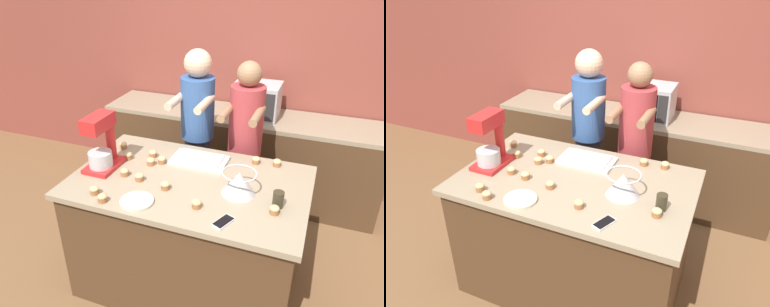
{
  "view_description": "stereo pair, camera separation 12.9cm",
  "coord_description": "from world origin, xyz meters",
  "views": [
    {
      "loc": [
        0.8,
        -2.05,
        2.28
      ],
      "look_at": [
        0.0,
        0.05,
        1.11
      ],
      "focal_mm": 35.0,
      "sensor_mm": 36.0,
      "label": 1
    },
    {
      "loc": [
        0.92,
        -2.01,
        2.28
      ],
      "look_at": [
        0.0,
        0.05,
        1.11
      ],
      "focal_mm": 35.0,
      "sensor_mm": 36.0,
      "label": 2
    }
  ],
  "objects": [
    {
      "name": "ground_plane",
      "position": [
        0.0,
        0.0,
        0.0
      ],
      "size": [
        16.0,
        16.0,
        0.0
      ],
      "primitive_type": "plane",
      "color": "brown"
    },
    {
      "name": "back_wall",
      "position": [
        0.0,
        1.77,
        1.35
      ],
      "size": [
        10.0,
        0.06,
        2.7
      ],
      "color": "brown",
      "rests_on": "ground_plane"
    },
    {
      "name": "island_counter",
      "position": [
        0.0,
        0.0,
        0.47
      ],
      "size": [
        1.62,
        1.01,
        0.93
      ],
      "color": "#4C331E",
      "rests_on": "ground_plane"
    },
    {
      "name": "back_counter",
      "position": [
        0.0,
        1.42,
        0.45
      ],
      "size": [
        2.8,
        0.6,
        0.9
      ],
      "color": "#4C331E",
      "rests_on": "ground_plane"
    },
    {
      "name": "person_left",
      "position": [
        -0.21,
        0.74,
        0.9
      ],
      "size": [
        0.31,
        0.48,
        1.66
      ],
      "color": "#33384C",
      "rests_on": "ground_plane"
    },
    {
      "name": "person_right",
      "position": [
        0.21,
        0.74,
        0.86
      ],
      "size": [
        0.3,
        0.48,
        1.6
      ],
      "color": "#232328",
      "rests_on": "ground_plane"
    },
    {
      "name": "stand_mixer",
      "position": [
        -0.64,
        -0.05,
        1.11
      ],
      "size": [
        0.2,
        0.3,
        0.41
      ],
      "color": "red",
      "rests_on": "island_counter"
    },
    {
      "name": "mixing_bowl",
      "position": [
        0.36,
        -0.04,
        1.01
      ],
      "size": [
        0.23,
        0.23,
        0.16
      ],
      "color": "#BCBCC1",
      "rests_on": "island_counter"
    },
    {
      "name": "baking_tray",
      "position": [
        -0.02,
        0.27,
        0.95
      ],
      "size": [
        0.41,
        0.25,
        0.04
      ],
      "color": "silver",
      "rests_on": "island_counter"
    },
    {
      "name": "microwave_oven",
      "position": [
        0.15,
        1.42,
        1.07
      ],
      "size": [
        0.44,
        0.36,
        0.33
      ],
      "color": "#B7B7BC",
      "rests_on": "back_counter"
    },
    {
      "name": "cell_phone",
      "position": [
        0.35,
        -0.37,
        0.94
      ],
      "size": [
        0.12,
        0.16,
        0.01
      ],
      "color": "silver",
      "rests_on": "island_counter"
    },
    {
      "name": "drinking_glass",
      "position": [
        0.62,
        -0.1,
        0.99
      ],
      "size": [
        0.07,
        0.07,
        0.11
      ],
      "color": "#332D1E",
      "rests_on": "island_counter"
    },
    {
      "name": "small_plate",
      "position": [
        -0.21,
        -0.37,
        0.94
      ],
      "size": [
        0.21,
        0.21,
        0.02
      ],
      "color": "beige",
      "rests_on": "island_counter"
    },
    {
      "name": "cupcake_0",
      "position": [
        0.61,
        -0.18,
        0.96
      ],
      "size": [
        0.06,
        0.06,
        0.06
      ],
      "color": "#9E6038",
      "rests_on": "island_counter"
    },
    {
      "name": "cupcake_1",
      "position": [
        -0.34,
        0.1,
        0.96
      ],
      "size": [
        0.06,
        0.06,
        0.06
      ],
      "color": "#9E6038",
      "rests_on": "island_counter"
    },
    {
      "name": "cupcake_2",
      "position": [
        0.53,
        0.41,
        0.96
      ],
      "size": [
        0.06,
        0.06,
        0.06
      ],
      "color": "#9E6038",
      "rests_on": "island_counter"
    },
    {
      "name": "cupcake_3",
      "position": [
        -0.38,
        0.22,
        0.96
      ],
      "size": [
        0.06,
        0.06,
        0.06
      ],
      "color": "#9E6038",
      "rests_on": "island_counter"
    },
    {
      "name": "cupcake_4",
      "position": [
        -0.44,
        -0.11,
        0.96
      ],
      "size": [
        0.06,
        0.06,
        0.06
      ],
      "color": "#9E6038",
      "rests_on": "island_counter"
    },
    {
      "name": "cupcake_5",
      "position": [
        0.38,
        0.39,
        0.96
      ],
      "size": [
        0.06,
        0.06,
        0.06
      ],
      "color": "#9E6038",
      "rests_on": "island_counter"
    },
    {
      "name": "cupcake_6",
      "position": [
        -0.11,
        -0.16,
        0.96
      ],
      "size": [
        0.06,
        0.06,
        0.06
      ],
      "color": "#9E6038",
      "rests_on": "island_counter"
    },
    {
      "name": "cupcake_7",
      "position": [
        -0.51,
        -0.38,
        0.96
      ],
      "size": [
        0.06,
        0.06,
        0.06
      ],
      "color": "#9E6038",
      "rests_on": "island_counter"
    },
    {
      "name": "cupcake_8",
      "position": [
        -0.67,
        0.26,
        0.96
      ],
      "size": [
        0.06,
        0.06,
        0.06
      ],
      "color": "#9E6038",
      "rests_on": "island_counter"
    },
    {
      "name": "cupcake_9",
      "position": [
        -0.41,
        -0.44,
        0.96
      ],
      "size": [
        0.06,
        0.06,
        0.06
      ],
      "color": "#9E6038",
      "rests_on": "island_counter"
    },
    {
      "name": "cupcake_10",
      "position": [
        -0.32,
        -0.13,
        0.96
      ],
      "size": [
        0.06,
        0.06,
        0.06
      ],
      "color": "#9E6038",
      "rests_on": "island_counter"
    },
    {
      "name": "cupcake_11",
      "position": [
        0.16,
        -0.29,
        0.96
      ],
      "size": [
        0.06,
        0.06,
        0.06
      ],
      "color": "#9E6038",
      "rests_on": "island_counter"
    },
    {
      "name": "cupcake_12",
      "position": [
        -0.54,
        0.12,
        0.96
      ],
      "size": [
        0.06,
        0.06,
        0.06
      ],
      "color": "#9E6038",
      "rests_on": "island_counter"
    },
    {
      "name": "cupcake_13",
      "position": [
        -0.28,
        0.15,
        0.96
      ],
      "size": [
        0.06,
        0.06,
        0.06
      ],
      "color": "#9E6038",
      "rests_on": "island_counter"
    }
  ]
}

